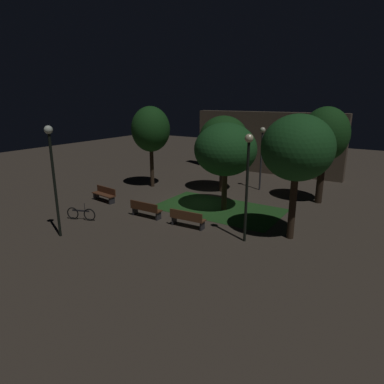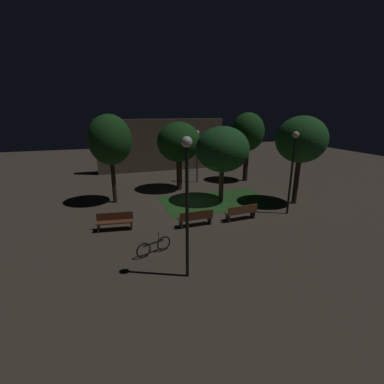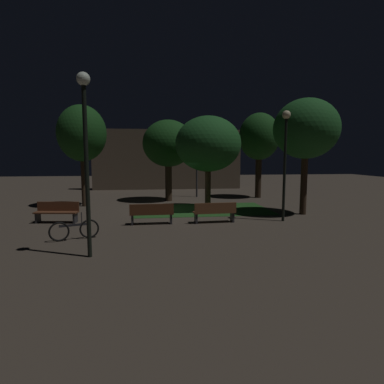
{
  "view_description": "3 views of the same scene",
  "coord_description": "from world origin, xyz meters",
  "px_view_note": "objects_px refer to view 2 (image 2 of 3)",
  "views": [
    {
      "loc": [
        9.79,
        -16.32,
        6.15
      ],
      "look_at": [
        -0.34,
        -0.44,
        0.83
      ],
      "focal_mm": 31.16,
      "sensor_mm": 36.0,
      "label": 1
    },
    {
      "loc": [
        -5.47,
        -15.52,
        5.78
      ],
      "look_at": [
        -0.29,
        0.29,
        0.67
      ],
      "focal_mm": 24.65,
      "sensor_mm": 36.0,
      "label": 2
    },
    {
      "loc": [
        -1.2,
        -16.42,
        2.82
      ],
      "look_at": [
        0.7,
        -0.64,
        1.01
      ],
      "focal_mm": 29.32,
      "sensor_mm": 36.0,
      "label": 3
    }
  ],
  "objects_px": {
    "bench_path_side": "(115,221)",
    "tree_back_right": "(110,140)",
    "bench_lawn_edge": "(241,212)",
    "tree_left_canopy": "(301,140)",
    "tree_right_canopy": "(179,143)",
    "lamp_post_plaza_west": "(293,160)",
    "lamp_post_near_wall": "(197,147)",
    "bench_corner": "(196,218)",
    "lamp_post_plaza_east": "(187,187)",
    "tree_near_wall": "(222,150)",
    "bicycle": "(154,246)",
    "tree_lawn_side": "(248,133)"
  },
  "relations": [
    {
      "from": "tree_near_wall",
      "to": "tree_right_canopy",
      "type": "bearing_deg",
      "value": 118.89
    },
    {
      "from": "tree_back_right",
      "to": "tree_near_wall",
      "type": "bearing_deg",
      "value": -15.77
    },
    {
      "from": "bench_corner",
      "to": "tree_near_wall",
      "type": "distance_m",
      "value": 5.38
    },
    {
      "from": "tree_back_right",
      "to": "lamp_post_plaza_east",
      "type": "bearing_deg",
      "value": -77.2
    },
    {
      "from": "bench_path_side",
      "to": "tree_back_right",
      "type": "distance_m",
      "value": 5.68
    },
    {
      "from": "bench_lawn_edge",
      "to": "lamp_post_near_wall",
      "type": "distance_m",
      "value": 8.93
    },
    {
      "from": "bench_path_side",
      "to": "tree_right_canopy",
      "type": "height_order",
      "value": "tree_right_canopy"
    },
    {
      "from": "bench_corner",
      "to": "tree_near_wall",
      "type": "bearing_deg",
      "value": 49.07
    },
    {
      "from": "bench_path_side",
      "to": "tree_near_wall",
      "type": "height_order",
      "value": "tree_near_wall"
    },
    {
      "from": "tree_near_wall",
      "to": "lamp_post_plaza_west",
      "type": "distance_m",
      "value": 4.36
    },
    {
      "from": "tree_right_canopy",
      "to": "bench_path_side",
      "type": "bearing_deg",
      "value": -130.15
    },
    {
      "from": "tree_near_wall",
      "to": "lamp_post_near_wall",
      "type": "bearing_deg",
      "value": 88.79
    },
    {
      "from": "bench_path_side",
      "to": "lamp_post_near_wall",
      "type": "xyz_separation_m",
      "value": [
        7.07,
        7.68,
        2.46
      ]
    },
    {
      "from": "bench_lawn_edge",
      "to": "tree_near_wall",
      "type": "relative_size",
      "value": 0.37
    },
    {
      "from": "tree_back_right",
      "to": "lamp_post_plaza_east",
      "type": "relative_size",
      "value": 1.12
    },
    {
      "from": "bench_lawn_edge",
      "to": "tree_left_canopy",
      "type": "xyz_separation_m",
      "value": [
        4.66,
        1.45,
        3.61
      ]
    },
    {
      "from": "bench_lawn_edge",
      "to": "tree_right_canopy",
      "type": "distance_m",
      "value": 7.71
    },
    {
      "from": "lamp_post_plaza_east",
      "to": "tree_back_right",
      "type": "bearing_deg",
      "value": 102.8
    },
    {
      "from": "tree_left_canopy",
      "to": "lamp_post_near_wall",
      "type": "bearing_deg",
      "value": 120.95
    },
    {
      "from": "bench_path_side",
      "to": "tree_lawn_side",
      "type": "bearing_deg",
      "value": 31.36
    },
    {
      "from": "tree_back_right",
      "to": "lamp_post_plaza_west",
      "type": "bearing_deg",
      "value": -28.96
    },
    {
      "from": "tree_near_wall",
      "to": "lamp_post_plaza_west",
      "type": "xyz_separation_m",
      "value": [
        2.77,
        -3.37,
        -0.24
      ]
    },
    {
      "from": "tree_left_canopy",
      "to": "bench_path_side",
      "type": "bearing_deg",
      "value": -177.17
    },
    {
      "from": "tree_lawn_side",
      "to": "tree_back_right",
      "type": "height_order",
      "value": "tree_lawn_side"
    },
    {
      "from": "bench_path_side",
      "to": "lamp_post_plaza_east",
      "type": "relative_size",
      "value": 0.37
    },
    {
      "from": "lamp_post_near_wall",
      "to": "tree_lawn_side",
      "type": "bearing_deg",
      "value": -11.76
    },
    {
      "from": "tree_lawn_side",
      "to": "tree_back_right",
      "type": "xyz_separation_m",
      "value": [
        -11.0,
        -2.41,
        -0.03
      ]
    },
    {
      "from": "lamp_post_plaza_west",
      "to": "tree_back_right",
      "type": "bearing_deg",
      "value": 151.04
    },
    {
      "from": "lamp_post_plaza_west",
      "to": "lamp_post_near_wall",
      "type": "xyz_separation_m",
      "value": [
        -2.66,
        8.55,
        -0.26
      ]
    },
    {
      "from": "tree_left_canopy",
      "to": "tree_back_right",
      "type": "bearing_deg",
      "value": 160.95
    },
    {
      "from": "tree_lawn_side",
      "to": "bicycle",
      "type": "xyz_separation_m",
      "value": [
        -9.76,
        -9.82,
        -3.74
      ]
    },
    {
      "from": "tree_right_canopy",
      "to": "bicycle",
      "type": "height_order",
      "value": "tree_right_canopy"
    },
    {
      "from": "tree_back_right",
      "to": "lamp_post_near_wall",
      "type": "xyz_separation_m",
      "value": [
        6.88,
        3.27,
        -1.11
      ]
    },
    {
      "from": "tree_lawn_side",
      "to": "tree_near_wall",
      "type": "relative_size",
      "value": 1.16
    },
    {
      "from": "tree_near_wall",
      "to": "tree_right_canopy",
      "type": "distance_m",
      "value": 3.98
    },
    {
      "from": "bicycle",
      "to": "bench_corner",
      "type": "bearing_deg",
      "value": 39.17
    },
    {
      "from": "tree_left_canopy",
      "to": "tree_right_canopy",
      "type": "height_order",
      "value": "tree_left_canopy"
    },
    {
      "from": "tree_lawn_side",
      "to": "lamp_post_plaza_west",
      "type": "xyz_separation_m",
      "value": [
        -1.46,
        -7.69,
        -0.88
      ]
    },
    {
      "from": "tree_right_canopy",
      "to": "tree_back_right",
      "type": "bearing_deg",
      "value": -162.07
    },
    {
      "from": "bench_lawn_edge",
      "to": "tree_left_canopy",
      "type": "bearing_deg",
      "value": 17.29
    },
    {
      "from": "bench_path_side",
      "to": "lamp_post_plaza_east",
      "type": "height_order",
      "value": "lamp_post_plaza_east"
    },
    {
      "from": "lamp_post_plaza_east",
      "to": "tree_near_wall",
      "type": "bearing_deg",
      "value": 57.98
    },
    {
      "from": "tree_right_canopy",
      "to": "bench_corner",
      "type": "bearing_deg",
      "value": -98.42
    },
    {
      "from": "tree_right_canopy",
      "to": "lamp_post_near_wall",
      "type": "bearing_deg",
      "value": 39.98
    },
    {
      "from": "bench_lawn_edge",
      "to": "bench_path_side",
      "type": "height_order",
      "value": "same"
    },
    {
      "from": "bench_corner",
      "to": "tree_left_canopy",
      "type": "height_order",
      "value": "tree_left_canopy"
    },
    {
      "from": "lamp_post_plaza_east",
      "to": "bicycle",
      "type": "height_order",
      "value": "lamp_post_plaza_east"
    },
    {
      "from": "tree_lawn_side",
      "to": "bicycle",
      "type": "distance_m",
      "value": 14.34
    },
    {
      "from": "tree_left_canopy",
      "to": "tree_right_canopy",
      "type": "distance_m",
      "value": 8.33
    },
    {
      "from": "lamp_post_plaza_east",
      "to": "bench_path_side",
      "type": "bearing_deg",
      "value": 115.15
    }
  ]
}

